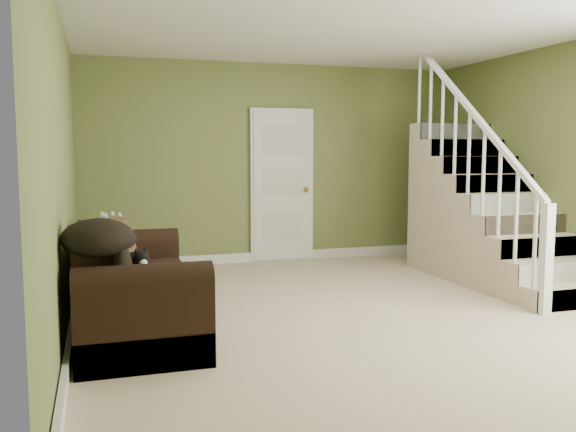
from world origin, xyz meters
TOP-DOWN VIEW (x-y plane):
  - floor at (0.00, 0.00)m, footprint 5.00×5.50m
  - ceiling at (0.00, 0.00)m, footprint 5.00×5.50m
  - wall_back at (0.00, 2.75)m, footprint 5.00×0.04m
  - wall_left at (-2.50, 0.00)m, footprint 0.04×5.50m
  - baseboard_back at (0.00, 2.72)m, footprint 5.00×0.04m
  - baseboard_left at (-2.47, 0.00)m, footprint 0.04×5.50m
  - baseboard_right at (2.47, 0.00)m, footprint 0.04×5.50m
  - door at (0.10, 2.71)m, footprint 0.86×0.12m
  - staircase at (1.99, 0.97)m, footprint 1.00×2.51m
  - sofa at (-2.02, -0.04)m, footprint 0.91×2.11m
  - side_table at (-2.10, 1.68)m, footprint 0.62×0.62m
  - cat at (-1.97, -0.04)m, footprint 0.30×0.53m
  - banana at (-1.77, -0.23)m, footprint 0.17×0.17m
  - throw_pillow at (-2.03, 0.72)m, footprint 0.30×0.47m
  - throw_blanket at (-2.25, -0.70)m, footprint 0.53×0.67m

SIDE VIEW (x-z plane):
  - floor at x=0.00m, z-range -0.01..0.01m
  - baseboard_back at x=0.00m, z-range 0.00..0.12m
  - baseboard_left at x=-2.47m, z-range 0.00..0.12m
  - baseboard_right at x=2.47m, z-range 0.00..0.12m
  - side_table at x=-2.10m, z-range -0.10..0.71m
  - sofa at x=-2.02m, z-range -0.10..0.73m
  - banana at x=-1.77m, z-range 0.45..0.50m
  - cat at x=-1.97m, z-range 0.42..0.68m
  - throw_pillow at x=-2.03m, z-range 0.41..0.86m
  - staircase at x=1.99m, z-range -0.77..2.05m
  - throw_blanket at x=-2.25m, z-range 0.73..1.00m
  - door at x=0.10m, z-range 0.00..2.02m
  - wall_back at x=0.00m, z-range 0.00..2.60m
  - wall_left at x=-2.50m, z-range 0.00..2.60m
  - ceiling at x=0.00m, z-range 2.60..2.60m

